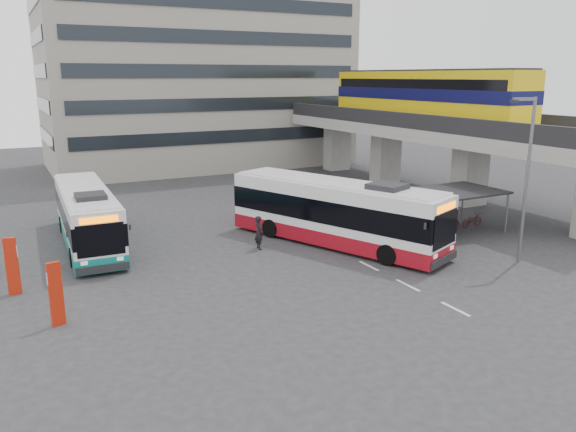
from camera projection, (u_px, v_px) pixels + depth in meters
name	position (u px, v px, depth m)	size (l,w,h in m)	color
ground	(326.00, 274.00, 26.78)	(120.00, 120.00, 0.00)	#28282B
viaduct	(428.00, 115.00, 43.95)	(8.00, 32.00, 9.68)	gray
bike_shelter	(424.00, 211.00, 32.80)	(10.00, 4.00, 2.54)	#595B60
office_block	(196.00, 43.00, 57.42)	(30.00, 15.00, 25.00)	gray
road_markings	(408.00, 285.00, 25.32)	(0.15, 7.60, 0.01)	beige
bus_main	(335.00, 213.00, 31.14)	(7.56, 13.10, 3.85)	white
bus_teal	(87.00, 217.00, 31.14)	(2.95, 11.72, 3.44)	white
pedestrian	(259.00, 233.00, 30.41)	(0.68, 0.45, 1.87)	black
lamp_post	(526.00, 171.00, 27.42)	(1.44, 0.42, 8.23)	#595B60
sign_totem_south	(56.00, 293.00, 20.99)	(0.54, 0.28, 2.50)	#AF1E0A
sign_totem_mid	(12.00, 265.00, 24.00)	(0.54, 0.30, 2.54)	#AF1E0A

